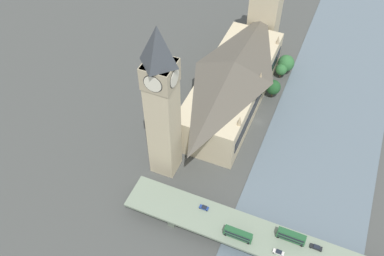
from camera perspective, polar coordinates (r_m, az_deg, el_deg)
ground_plane at (r=223.45m, az=8.85°, el=0.88°), size 600.00×600.00×0.00m
river_water at (r=221.78m, az=17.05°, el=-1.56°), size 54.53×360.00×0.30m
parliament_hall at (r=222.42m, az=5.47°, el=6.00°), size 30.06×85.71×27.75m
clock_tower at (r=171.34m, az=-4.03°, el=3.43°), size 12.44×12.44×77.90m
victoria_tower at (r=258.60m, az=9.80°, el=15.38°), size 16.31×16.31×54.82m
road_bridge at (r=178.38m, az=13.22°, el=-15.55°), size 141.07×16.11×6.27m
double_decker_bus_lead at (r=173.76m, az=6.16°, el=-13.89°), size 11.50×2.54×4.73m
double_decker_bus_mid at (r=176.57m, az=13.10°, el=-13.88°), size 11.33×2.61×4.97m
car_northbound_lead at (r=179.03m, az=16.22°, el=-15.02°), size 4.74×1.84×1.37m
car_northbound_tail at (r=174.66m, az=11.46°, el=-15.92°), size 4.38×1.81×1.48m
car_southbound_lead at (r=181.26m, az=1.62°, el=-10.56°), size 3.97×1.81×1.27m
tree_embankment_near at (r=247.26m, az=11.82°, el=7.65°), size 6.44×6.44×8.95m
tree_embankment_mid at (r=233.60m, az=10.78°, el=5.37°), size 7.98×7.98×10.69m
tree_embankment_far at (r=249.92m, az=12.42°, el=8.44°), size 9.39×9.39×11.80m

